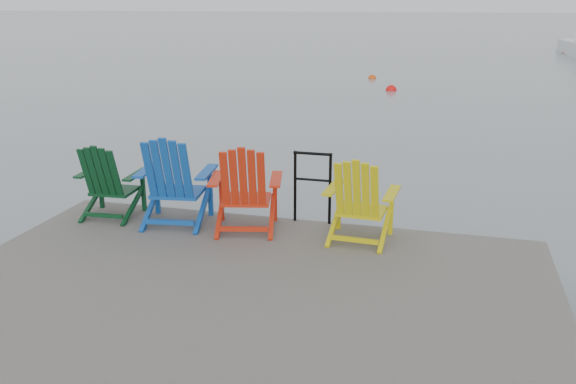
% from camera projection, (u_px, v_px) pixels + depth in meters
% --- Properties ---
extents(ground, '(400.00, 400.00, 0.00)m').
position_uv_depth(ground, '(226.00, 360.00, 5.58)').
color(ground, slate).
rests_on(ground, ground).
extents(dock, '(6.00, 5.00, 1.40)m').
position_uv_depth(dock, '(225.00, 326.00, 5.47)').
color(dock, '#302E2B').
rests_on(dock, ground).
extents(handrail, '(0.48, 0.04, 0.90)m').
position_uv_depth(handrail, '(312.00, 180.00, 7.46)').
color(handrail, black).
rests_on(handrail, dock).
extents(chair_green, '(0.80, 0.75, 0.97)m').
position_uv_depth(chair_green, '(109.00, 180.00, 7.66)').
color(chair_green, '#093418').
rests_on(chair_green, dock).
extents(chair_blue, '(0.98, 0.92, 1.12)m').
position_uv_depth(chair_blue, '(174.00, 180.00, 7.40)').
color(chair_blue, '#0F469F').
rests_on(chair_blue, dock).
extents(chair_red, '(0.97, 0.92, 1.06)m').
position_uv_depth(chair_red, '(245.00, 188.00, 7.19)').
color(chair_red, red).
rests_on(chair_red, dock).
extents(chair_yellow, '(0.83, 0.77, 1.00)m').
position_uv_depth(chair_yellow, '(360.00, 199.00, 6.87)').
color(chair_yellow, '#CBBC0B').
rests_on(chair_yellow, dock).
extents(buoy_a, '(0.41, 0.41, 0.41)m').
position_uv_depth(buoy_a, '(391.00, 90.00, 22.51)').
color(buoy_a, red).
rests_on(buoy_a, ground).
extents(buoy_b, '(0.34, 0.34, 0.34)m').
position_uv_depth(buoy_b, '(372.00, 79.00, 26.00)').
color(buoy_b, '#D8450C').
rests_on(buoy_b, ground).
extents(buoy_d, '(0.33, 0.33, 0.33)m').
position_uv_depth(buoy_d, '(565.00, 53.00, 38.66)').
color(buoy_d, red).
rests_on(buoy_d, ground).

